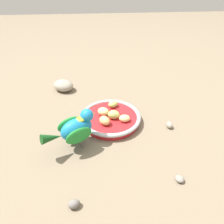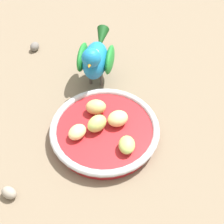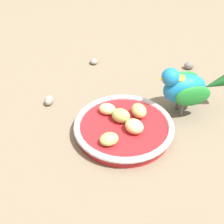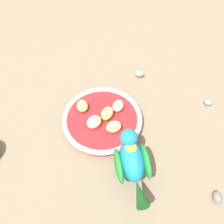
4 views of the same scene
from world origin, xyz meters
name	(u,v)px [view 4 (image 4 of 4)]	position (x,y,z in m)	size (l,w,h in m)	color
ground_plane	(106,124)	(0.00, 0.00, 0.00)	(4.00, 4.00, 0.00)	#756651
feeding_bowl	(102,120)	(0.00, 0.01, 0.02)	(0.21, 0.21, 0.03)	#AD1E23
apple_piece_0	(94,122)	(-0.02, 0.02, 0.04)	(0.04, 0.03, 0.03)	#E5C67F
apple_piece_1	(82,106)	(0.01, 0.07, 0.03)	(0.04, 0.03, 0.02)	#B2CC66
apple_piece_2	(118,106)	(0.04, -0.02, 0.03)	(0.04, 0.03, 0.02)	#E5C67F
apple_piece_3	(108,114)	(0.01, 0.00, 0.04)	(0.04, 0.03, 0.03)	#B2CC66
apple_piece_4	(114,127)	(-0.02, -0.03, 0.04)	(0.04, 0.03, 0.03)	tan
parrot	(132,161)	(-0.11, -0.10, 0.07)	(0.16, 0.11, 0.12)	#59544C
pebble_0	(139,74)	(0.19, -0.04, 0.01)	(0.03, 0.02, 0.02)	gray
pebble_1	(217,197)	(-0.11, -0.29, 0.01)	(0.03, 0.02, 0.02)	slate
pebble_2	(208,102)	(0.15, -0.25, 0.01)	(0.02, 0.02, 0.01)	gray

